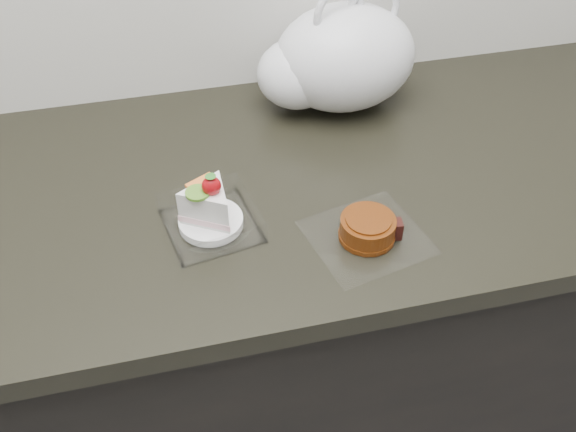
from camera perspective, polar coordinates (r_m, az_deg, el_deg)
The scene contains 4 objects.
counter at distance 1.42m, azimuth -4.56°, elevation -11.12°, with size 2.04×0.64×0.90m.
cake_tray at distance 1.00m, azimuth -6.95°, elevation 0.26°, with size 0.16×0.16×0.11m.
mooncake_wrap at distance 0.99m, azimuth 7.15°, elevation -1.23°, with size 0.20×0.19×0.04m.
plastic_bag at distance 1.24m, azimuth 4.26°, elevation 13.67°, with size 0.33×0.26×0.25m.
Camera 1 is at (-0.08, 0.86, 1.61)m, focal length 40.00 mm.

